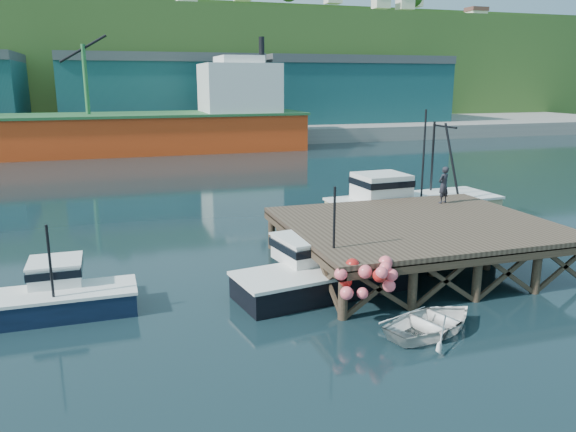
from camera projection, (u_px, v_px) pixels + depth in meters
name	position (u px, v px, depth m)	size (l,w,h in m)	color
ground	(305.00, 277.00, 24.98)	(300.00, 300.00, 0.00)	black
wharf	(419.00, 226.00, 25.97)	(12.00, 10.00, 2.62)	brown
far_quay	(160.00, 128.00, 89.57)	(160.00, 40.00, 2.00)	gray
warehouse_mid	(161.00, 94.00, 83.64)	(28.00, 16.00, 9.00)	#184A4F
warehouse_right	(347.00, 93.00, 92.48)	(30.00, 16.00, 9.00)	#184A4F
cargo_ship	(103.00, 125.00, 66.16)	(55.50, 10.00, 13.75)	#E94215
hillside	(144.00, 68.00, 115.00)	(220.00, 50.00, 22.00)	#2D511E
boat_navy	(56.00, 295.00, 20.94)	(5.82, 3.08, 3.63)	#0E1A32
boat_black	(320.00, 271.00, 23.19)	(7.74, 6.43, 4.57)	black
trawler	(411.00, 203.00, 33.29)	(10.49, 4.29, 6.89)	#C9B882
dinghy	(433.00, 322.00, 19.41)	(2.76, 3.86, 0.80)	white
dockworker	(444.00, 185.00, 29.81)	(0.72, 0.47, 1.96)	black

